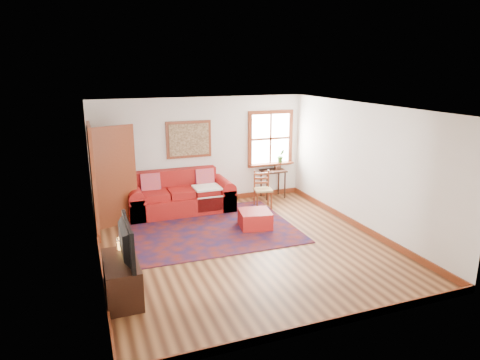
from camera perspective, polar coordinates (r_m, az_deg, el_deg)
name	(u,v)px	position (r m, az deg, el deg)	size (l,w,h in m)	color
ground	(244,246)	(7.89, 0.53, -8.73)	(5.50, 5.50, 0.00)	#452412
room_envelope	(244,157)	(7.40, 0.52, 3.10)	(5.04, 5.54, 2.52)	silver
window	(272,144)	(10.58, 4.26, 4.79)	(1.18, 0.20, 1.38)	white
doorway	(107,177)	(8.79, -17.36, 0.42)	(0.89, 1.08, 2.14)	black
framed_artwork	(189,139)	(9.87, -6.82, 5.38)	(1.05, 0.07, 0.85)	maroon
persian_rug	(208,229)	(8.66, -4.25, -6.49)	(3.36, 2.69, 0.02)	#5A160C
red_leather_sofa	(180,198)	(9.68, -7.97, -2.43)	(2.33, 0.96, 0.91)	maroon
red_ottoman	(255,219)	(8.68, 2.02, -5.26)	(0.61, 0.61, 0.35)	maroon
side_table	(273,175)	(10.57, 4.44, 0.69)	(0.58, 0.44, 0.70)	#321910
ladder_back_chair	(262,188)	(9.87, 3.01, -1.06)	(0.46, 0.44, 0.85)	tan
media_cabinet	(122,279)	(6.37, -15.46, -12.60)	(0.46, 1.03, 0.57)	#321910
television	(121,242)	(6.10, -15.62, -7.91)	(1.01, 0.13, 0.58)	black
candle_hurricane	(121,244)	(6.55, -15.57, -8.23)	(0.12, 0.12, 0.18)	silver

